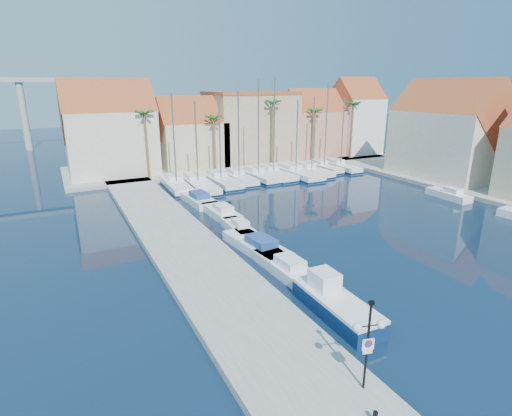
{
  "coord_description": "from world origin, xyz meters",
  "views": [
    {
      "loc": [
        -17.6,
        -14.05,
        13.06
      ],
      "look_at": [
        -2.84,
        14.9,
        3.0
      ],
      "focal_mm": 28.0,
      "sensor_mm": 36.0,
      "label": 1
    }
  ],
  "objects": [
    {
      "name": "shore_east",
      "position": [
        32.0,
        15.0,
        0.25
      ],
      "size": [
        12.0,
        60.0,
        0.5
      ],
      "primitive_type": "cube",
      "color": "gray",
      "rests_on": "ground"
    },
    {
      "name": "motorboat_east_1",
      "position": [
        24.0,
        16.54,
        0.51
      ],
      "size": [
        2.02,
        5.55,
        1.4
      ],
      "rotation": [
        0.0,
        0.0,
        -0.05
      ],
      "color": "white",
      "rests_on": "ground"
    },
    {
      "name": "sailboat_1",
      "position": [
        -1.18,
        35.51,
        0.55
      ],
      "size": [
        3.8,
        12.09,
        11.16
      ],
      "rotation": [
        0.0,
        0.0,
        -0.06
      ],
      "color": "white",
      "rests_on": "ground"
    },
    {
      "name": "motorboat_west_0",
      "position": [
        -3.76,
        8.36,
        0.51
      ],
      "size": [
        2.2,
        6.37,
        1.4
      ],
      "rotation": [
        0.0,
        0.0,
        0.03
      ],
      "color": "white",
      "rests_on": "ground"
    },
    {
      "name": "palm_2",
      "position": [
        14.0,
        42.0,
        10.02
      ],
      "size": [
        2.6,
        2.6,
        11.15
      ],
      "color": "brown",
      "rests_on": "shore_north"
    },
    {
      "name": "motorboat_west_1",
      "position": [
        -3.78,
        12.86,
        0.51
      ],
      "size": [
        3.08,
        7.53,
        1.4
      ],
      "rotation": [
        0.0,
        0.0,
        0.1
      ],
      "color": "white",
      "rests_on": "ground"
    },
    {
      "name": "quay_west",
      "position": [
        -9.0,
        13.5,
        0.25
      ],
      "size": [
        6.0,
        77.0,
        0.5
      ],
      "primitive_type": "cube",
      "color": "gray",
      "rests_on": "ground"
    },
    {
      "name": "sailboat_8",
      "position": [
        20.08,
        36.7,
        0.64
      ],
      "size": [
        2.31,
        8.26,
        13.41
      ],
      "rotation": [
        0.0,
        0.0,
        0.01
      ],
      "color": "white",
      "rests_on": "ground"
    },
    {
      "name": "building_4",
      "position": [
        34.0,
        46.0,
        6.97
      ],
      "size": [
        8.3,
        8.0,
        14.0
      ],
      "color": "white",
      "rests_on": "shore_north"
    },
    {
      "name": "building_3",
      "position": [
        25.0,
        47.0,
        5.86
      ],
      "size": [
        10.3,
        8.0,
        12.0
      ],
      "color": "tan",
      "rests_on": "shore_north"
    },
    {
      "name": "sailboat_3",
      "position": [
        5.1,
        36.21,
        0.59
      ],
      "size": [
        2.73,
        9.47,
        12.33
      ],
      "rotation": [
        0.0,
        0.0,
        -0.03
      ],
      "color": "white",
      "rests_on": "ground"
    },
    {
      "name": "building_2",
      "position": [
        13.0,
        48.0,
        6.26
      ],
      "size": [
        14.2,
        10.2,
        11.5
      ],
      "color": "tan",
      "rests_on": "shore_north"
    },
    {
      "name": "sailboat_4",
      "position": [
        8.12,
        36.29,
        0.61
      ],
      "size": [
        3.1,
        9.85,
        13.73
      ],
      "rotation": [
        0.0,
        0.0,
        0.05
      ],
      "color": "white",
      "rests_on": "ground"
    },
    {
      "name": "building_6",
      "position": [
        32.0,
        24.0,
        6.52
      ],
      "size": [
        9.0,
        14.3,
        13.5
      ],
      "color": "beige",
      "rests_on": "shore_east"
    },
    {
      "name": "motorboat_west_4",
      "position": [
        -3.51,
        28.52,
        0.51
      ],
      "size": [
        2.66,
        7.28,
        1.4
      ],
      "rotation": [
        0.0,
        0.0,
        0.05
      ],
      "color": "white",
      "rests_on": "ground"
    },
    {
      "name": "sailboat_0",
      "position": [
        -3.83,
        36.3,
        0.58
      ],
      "size": [
        3.13,
        10.3,
        12.06
      ],
      "rotation": [
        0.0,
        0.0,
        -0.04
      ],
      "color": "white",
      "rests_on": "ground"
    },
    {
      "name": "motorboat_west_2",
      "position": [
        -3.38,
        17.35,
        0.51
      ],
      "size": [
        1.81,
        5.15,
        1.4
      ],
      "rotation": [
        0.0,
        0.0,
        -0.04
      ],
      "color": "white",
      "rests_on": "ground"
    },
    {
      "name": "fishing_boat",
      "position": [
        -3.98,
        2.44,
        0.75
      ],
      "size": [
        2.29,
        6.49,
        2.26
      ],
      "rotation": [
        0.0,
        0.0,
        -0.02
      ],
      "color": "#0D2550",
      "rests_on": "ground"
    },
    {
      "name": "building_0",
      "position": [
        -10.0,
        47.0,
        6.52
      ],
      "size": [
        12.3,
        9.0,
        13.5
      ],
      "color": "beige",
      "rests_on": "shore_north"
    },
    {
      "name": "palm_3",
      "position": [
        22.0,
        42.0,
        8.61
      ],
      "size": [
        2.6,
        2.6,
        9.65
      ],
      "color": "brown",
      "rests_on": "shore_north"
    },
    {
      "name": "sailboat_9",
      "position": [
        22.88,
        36.22,
        0.58
      ],
      "size": [
        2.44,
        9.08,
        11.27
      ],
      "rotation": [
        0.0,
        0.0,
        -0.0
      ],
      "color": "white",
      "rests_on": "ground"
    },
    {
      "name": "sailboat_5",
      "position": [
        10.7,
        36.45,
        0.6
      ],
      "size": [
        3.28,
        10.41,
        14.15
      ],
      "rotation": [
        0.0,
        0.0,
        0.06
      ],
      "color": "white",
      "rests_on": "ground"
    },
    {
      "name": "palm_0",
      "position": [
        -6.0,
        42.0,
        9.08
      ],
      "size": [
        2.6,
        2.6,
        10.15
      ],
      "color": "brown",
      "rests_on": "shore_north"
    },
    {
      "name": "motorboat_west_3",
      "position": [
        -3.02,
        22.47,
        0.51
      ],
      "size": [
        2.25,
        6.36,
        1.4
      ],
      "rotation": [
        0.0,
        0.0,
        0.04
      ],
      "color": "white",
      "rests_on": "ground"
    },
    {
      "name": "ground",
      "position": [
        0.0,
        0.0,
        0.0
      ],
      "size": [
        260.0,
        260.0,
        0.0
      ],
      "primitive_type": "plane",
      "color": "black",
      "rests_on": "ground"
    },
    {
      "name": "sailboat_6",
      "position": [
        14.08,
        35.78,
        0.55
      ],
      "size": [
        3.39,
        12.06,
        11.02
      ],
      "rotation": [
        0.0,
        0.0,
        0.02
      ],
      "color": "white",
      "rests_on": "ground"
    },
    {
      "name": "building_1",
      "position": [
        2.0,
        47.0,
        5.3
      ],
      "size": [
        10.3,
        8.0,
        11.0
      ],
      "color": "#C4B48A",
      "rests_on": "shore_north"
    },
    {
      "name": "lamp_post",
      "position": [
        -7.0,
        -3.51,
        3.3
      ],
      "size": [
        1.41,
        0.65,
        4.26
      ],
      "rotation": [
        0.0,
        0.0,
        -0.25
      ],
      "color": "black",
      "rests_on": "quay_west"
    },
    {
      "name": "shore_north",
      "position": [
        10.0,
        48.0,
        0.25
      ],
      "size": [
        54.0,
        16.0,
        0.5
      ],
      "primitive_type": "cube",
      "color": "gray",
      "rests_on": "ground"
    },
    {
      "name": "palm_1",
      "position": [
        4.0,
        42.0,
        8.14
      ],
      "size": [
        2.6,
        2.6,
        9.15
      ],
      "color": "brown",
      "rests_on": "shore_north"
    },
    {
      "name": "palm_4",
      "position": [
        30.0,
        42.0,
        9.55
      ],
      "size": [
        2.6,
        2.6,
        10.65
      ],
      "color": "brown",
      "rests_on": "shore_north"
    },
    {
      "name": "sailboat_2",
      "position": [
        2.25,
        36.08,
        0.57
      ],
      "size": [
        2.91,
        10.65,
        11.64
      ],
      "rotation": [
        0.0,
        0.0,
        0.01
      ],
      "color": "white",
      "rests_on": "ground"
    },
    {
      "name": "sailboat_7",
      "position": [
        16.98,
        35.78,
        0.58
      ],
      "size": [
        2.71,
        9.68,
        11.45
      ],
      "rotation": [
        0.0,
        0.0,
        0.02
      ],
      "color": "white",
      "rests_on": "ground"
    }
  ]
}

